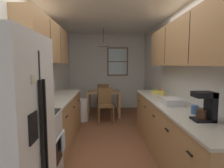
% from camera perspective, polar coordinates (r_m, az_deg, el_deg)
% --- Properties ---
extents(ground_plane, '(12.00, 12.00, 0.00)m').
position_cam_1_polar(ground_plane, '(4.01, -0.90, -16.15)').
color(ground_plane, brown).
extents(wall_left, '(0.10, 9.00, 2.55)m').
position_cam_1_polar(wall_left, '(3.93, -21.05, 2.16)').
color(wall_left, silver).
rests_on(wall_left, ground).
extents(wall_right, '(0.10, 9.00, 2.55)m').
position_cam_1_polar(wall_right, '(3.98, 18.89, 2.29)').
color(wall_right, silver).
rests_on(wall_right, ground).
extents(wall_back, '(4.40, 0.10, 2.55)m').
position_cam_1_polar(wall_back, '(6.36, -1.48, 3.89)').
color(wall_back, silver).
rests_on(wall_back, ground).
extents(ceiling_slab, '(4.40, 9.00, 0.08)m').
position_cam_1_polar(ceiling_slab, '(3.86, -0.97, 22.23)').
color(ceiling_slab, white).
extents(refrigerator, '(0.72, 0.80, 1.77)m').
position_cam_1_polar(refrigerator, '(1.82, -31.75, -15.08)').
color(refrigerator, white).
rests_on(refrigerator, ground).
extents(stove_range, '(0.66, 0.59, 1.10)m').
position_cam_1_polar(stove_range, '(2.59, -23.83, -18.18)').
color(stove_range, silver).
rests_on(stove_range, ground).
extents(microwave_over_range, '(0.39, 0.58, 0.30)m').
position_cam_1_polar(microwave_over_range, '(2.42, -27.59, 9.32)').
color(microwave_over_range, silver).
extents(counter_left, '(0.64, 2.00, 0.90)m').
position_cam_1_polar(counter_left, '(3.76, -16.53, -10.62)').
color(counter_left, '#A87A4C').
rests_on(counter_left, ground).
extents(upper_cabinets_left, '(0.33, 2.08, 0.74)m').
position_cam_1_polar(upper_cabinets_left, '(3.62, -19.63, 12.12)').
color(upper_cabinets_left, '#A87A4C').
extents(counter_right, '(0.64, 3.14, 0.90)m').
position_cam_1_polar(counter_right, '(3.19, 18.29, -13.69)').
color(counter_right, '#A87A4C').
rests_on(counter_right, ground).
extents(upper_cabinets_right, '(0.33, 2.82, 0.70)m').
position_cam_1_polar(upper_cabinets_right, '(3.04, 22.04, 11.98)').
color(upper_cabinets_right, '#A87A4C').
extents(dining_table, '(0.94, 0.72, 0.74)m').
position_cam_1_polar(dining_table, '(5.37, -2.62, -3.60)').
color(dining_table, '#A87F51').
rests_on(dining_table, ground).
extents(dining_chair_near, '(0.44, 0.44, 0.90)m').
position_cam_1_polar(dining_chair_near, '(4.84, -2.14, -6.05)').
color(dining_chair_near, brown).
rests_on(dining_chair_near, ground).
extents(dining_chair_far, '(0.45, 0.45, 0.90)m').
position_cam_1_polar(dining_chair_far, '(5.95, -2.63, -3.76)').
color(dining_chair_far, brown).
rests_on(dining_chair_far, ground).
extents(pendant_light, '(0.31, 0.31, 0.51)m').
position_cam_1_polar(pendant_light, '(5.33, -2.70, 12.22)').
color(pendant_light, black).
extents(back_window, '(0.71, 0.05, 0.96)m').
position_cam_1_polar(back_window, '(6.30, 1.77, 7.01)').
color(back_window, brown).
extents(trash_bin, '(0.30, 0.30, 0.60)m').
position_cam_1_polar(trash_bin, '(5.01, -9.32, -8.06)').
color(trash_bin, white).
rests_on(trash_bin, ground).
extents(storage_canister, '(0.11, 0.11, 0.18)m').
position_cam_1_polar(storage_canister, '(2.86, -20.92, -4.86)').
color(storage_canister, '#D84C19').
rests_on(storage_canister, counter_left).
extents(dish_towel, '(0.02, 0.16, 0.24)m').
position_cam_1_polar(dish_towel, '(2.61, -15.01, -17.01)').
color(dish_towel, silver).
extents(coffee_maker, '(0.22, 0.18, 0.32)m').
position_cam_1_polar(coffee_maker, '(2.25, 27.42, -6.05)').
color(coffee_maker, black).
rests_on(coffee_maker, counter_right).
extents(mug_by_coffeemaker, '(0.11, 0.07, 0.10)m').
position_cam_1_polar(mug_by_coffeemaker, '(3.69, 15.74, -2.95)').
color(mug_by_coffeemaker, '#E5CC4C').
rests_on(mug_by_coffeemaker, counter_right).
extents(mug_spare, '(0.12, 0.09, 0.11)m').
position_cam_1_polar(mug_spare, '(2.52, 24.52, -7.30)').
color(mug_spare, '#335999').
rests_on(mug_spare, counter_right).
extents(fruit_bowl, '(0.27, 0.27, 0.09)m').
position_cam_1_polar(fruit_bowl, '(4.07, 14.09, -2.30)').
color(fruit_bowl, '#E5D14C').
rests_on(fruit_bowl, counter_right).
extents(dish_rack, '(0.28, 0.34, 0.10)m').
position_cam_1_polar(dish_rack, '(2.96, 18.25, -5.21)').
color(dish_rack, silver).
rests_on(dish_rack, counter_right).
extents(table_serving_bowl, '(0.16, 0.16, 0.06)m').
position_cam_1_polar(table_serving_bowl, '(5.42, -2.63, -1.89)').
color(table_serving_bowl, '#4C7299').
rests_on(table_serving_bowl, dining_table).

